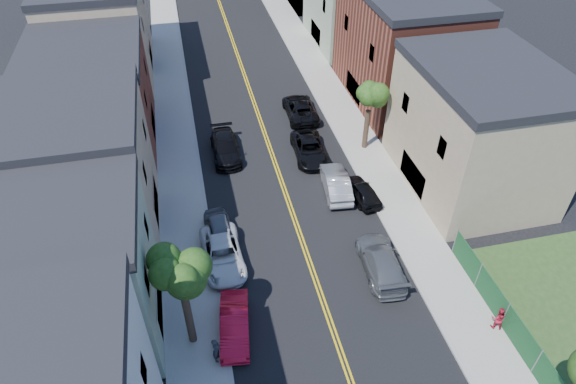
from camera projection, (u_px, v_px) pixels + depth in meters
sidewalk_left at (172, 110)px, 47.70m from camera, size 3.20×100.00×0.15m
sidewalk_right at (331, 92)px, 50.38m from camera, size 3.20×100.00×0.15m
curb_left at (190, 108)px, 48.00m from camera, size 0.30×100.00×0.15m
curb_right at (314, 94)px, 50.08m from camera, size 0.30×100.00×0.15m
bldg_left_palegrn at (63, 283)px, 25.99m from camera, size 9.00×8.00×8.50m
bldg_left_tan_near at (78, 176)px, 32.58m from camera, size 9.00×10.00×9.00m
bldg_left_brick at (92, 101)px, 41.15m from camera, size 9.00×12.00×8.00m
bldg_left_tan_far at (100, 28)px, 51.18m from camera, size 9.00×16.00×9.50m
bldg_right_tan at (476, 132)px, 36.59m from camera, size 9.00×12.00×9.00m
bldg_right_brick at (402, 48)px, 46.77m from camera, size 9.00×14.00×10.00m
bldg_right_palegrn at (354, 5)px, 57.75m from camera, size 9.00×12.00×8.50m
fence_right at (520, 338)px, 27.12m from camera, size 0.04×15.00×1.90m
tree_left_mid at (178, 261)px, 24.05m from camera, size 5.20×5.20×9.29m
tree_right_far at (371, 87)px, 39.26m from camera, size 4.40×4.40×8.03m
red_sedan at (235, 324)px, 28.20m from camera, size 2.19×4.75×1.51m
white_pickup at (223, 254)px, 32.34m from camera, size 2.69×5.58×1.53m
grey_car_left at (221, 232)px, 33.89m from camera, size 2.26×4.66×1.53m
black_car_left at (225, 148)px, 41.57m from camera, size 2.26×5.51×1.59m
grey_car_right at (381, 262)px, 31.77m from camera, size 2.70×5.76×1.62m
black_car_right at (362, 191)px, 37.36m from camera, size 2.19×4.27×1.39m
silver_car_right at (336, 183)px, 37.91m from camera, size 2.29×5.21×1.66m
dark_car_right_far at (300, 108)px, 46.51m from camera, size 2.74×5.75×1.58m
black_suv_lane at (309, 149)px, 41.50m from camera, size 2.78×5.55×1.51m
pedestrian_left at (216, 350)px, 26.65m from camera, size 0.58×0.72×1.71m
pedestrian_right at (498, 318)px, 28.28m from camera, size 0.97×0.88×1.62m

